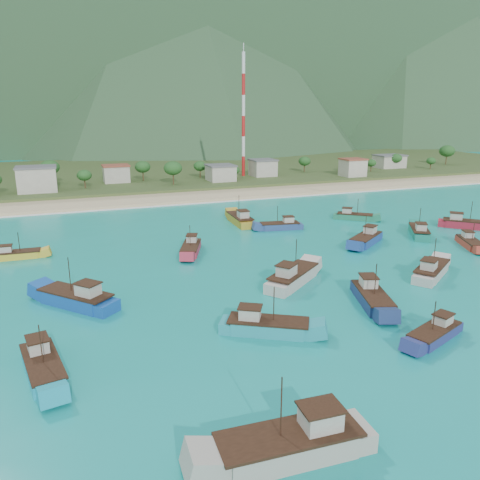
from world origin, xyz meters
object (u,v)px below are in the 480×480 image
object	(u,v)px
radio_tower	(243,116)
boat_2	(465,224)
boat_9	(354,217)
boat_19	(191,249)
boat_7	(16,256)
boat_17	(372,298)
boat_13	(240,220)
boat_10	(293,278)
boat_20	(431,271)
boat_29	(470,244)
boat_11	(266,327)
boat_0	(77,299)
boat_1	(43,367)
boat_15	(292,445)
boat_6	(419,232)
boat_22	(366,240)
boat_21	(280,226)

from	to	relation	value
radio_tower	boat_2	xyz separation A→B (m)	(20.19, -88.51, -23.06)
boat_9	boat_19	distance (m)	46.41
radio_tower	boat_7	world-z (taller)	radio_tower
boat_2	boat_17	xyz separation A→B (m)	(-46.39, -28.88, -0.01)
boat_13	boat_17	bearing A→B (deg)	-86.66
boat_10	boat_20	distance (m)	23.05
boat_20	boat_29	bearing A→B (deg)	85.01
boat_2	boat_20	distance (m)	38.20
boat_17	boat_19	xyz separation A→B (m)	(-17.22, 32.52, -0.13)
boat_7	boat_13	bearing A→B (deg)	105.20
boat_11	boat_20	size ratio (longest dim) A/B	0.99
boat_0	boat_29	xyz separation A→B (m)	(73.62, 2.99, -0.32)
boat_19	radio_tower	bearing A→B (deg)	-95.28
radio_tower	boat_2	world-z (taller)	radio_tower
boat_1	boat_9	bearing A→B (deg)	-155.64
boat_10	boat_17	distance (m)	12.89
boat_1	boat_29	bearing A→B (deg)	-175.89
boat_15	boat_2	bearing A→B (deg)	-50.78
boat_2	boat_7	world-z (taller)	boat_2
boat_29	boat_1	bearing A→B (deg)	40.21
boat_13	boat_15	distance (m)	77.42
boat_0	boat_6	world-z (taller)	boat_0
boat_11	boat_6	bearing A→B (deg)	151.89
boat_9	boat_7	bearing A→B (deg)	-47.24
boat_22	boat_0	bearing A→B (deg)	67.37
boat_15	boat_20	world-z (taller)	boat_15
boat_9	boat_10	size ratio (longest dim) A/B	0.76
boat_1	boat_7	world-z (taller)	boat_1
boat_6	boat_19	bearing A→B (deg)	-152.80
radio_tower	boat_6	size ratio (longest dim) A/B	4.17
boat_2	boat_9	world-z (taller)	boat_2
radio_tower	boat_29	distance (m)	103.65
boat_13	boat_15	world-z (taller)	boat_15
boat_15	boat_20	xyz separation A→B (m)	(39.69, 28.70, -0.17)
boat_1	boat_20	world-z (taller)	boat_20
boat_10	boat_17	world-z (taller)	boat_10
boat_17	boat_9	bearing A→B (deg)	-102.33
boat_11	radio_tower	bearing A→B (deg)	-169.50
boat_15	boat_9	bearing A→B (deg)	-34.20
boat_1	boat_22	bearing A→B (deg)	-164.37
radio_tower	boat_1	bearing A→B (deg)	-119.61
boat_21	boat_22	distance (m)	20.13
boat_17	boat_22	size ratio (longest dim) A/B	1.06
boat_9	boat_21	distance (m)	21.23
boat_6	boat_15	bearing A→B (deg)	-104.68
boat_13	boat_2	bearing A→B (deg)	-22.34
boat_7	boat_20	distance (m)	72.22
boat_9	boat_19	world-z (taller)	boat_19
boat_2	boat_10	world-z (taller)	boat_10
boat_11	boat_22	world-z (taller)	boat_22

